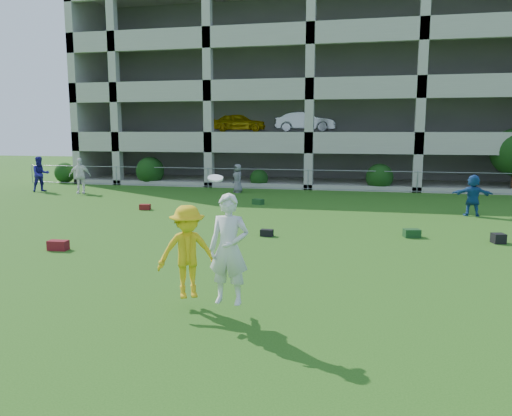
% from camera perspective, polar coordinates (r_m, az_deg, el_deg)
% --- Properties ---
extents(ground, '(100.00, 100.00, 0.00)m').
position_cam_1_polar(ground, '(10.56, -6.32, -9.91)').
color(ground, '#235114').
rests_on(ground, ground).
extents(bystander_a, '(1.18, 1.21, 1.96)m').
position_cam_1_polar(bystander_a, '(30.35, -23.41, 3.58)').
color(bystander_a, navy).
rests_on(bystander_a, ground).
extents(bystander_b, '(1.22, 0.88, 1.92)m').
position_cam_1_polar(bystander_b, '(28.67, -19.48, 3.49)').
color(bystander_b, white).
rests_on(bystander_b, ground).
extents(bystander_c, '(0.88, 0.91, 1.57)m').
position_cam_1_polar(bystander_c, '(27.45, -2.11, 3.41)').
color(bystander_c, slate).
rests_on(bystander_c, ground).
extents(bystander_d, '(1.55, 0.52, 1.66)m').
position_cam_1_polar(bystander_d, '(21.68, 23.54, 1.34)').
color(bystander_d, navy).
rests_on(bystander_d, ground).
extents(bag_red_a, '(0.57, 0.34, 0.28)m').
position_cam_1_polar(bag_red_a, '(15.37, -21.67, -3.98)').
color(bag_red_a, '#5D1019').
rests_on(bag_red_a, ground).
extents(bag_black_b, '(0.41, 0.27, 0.22)m').
position_cam_1_polar(bag_black_b, '(16.16, 1.24, -2.85)').
color(bag_black_b, black).
rests_on(bag_black_b, ground).
extents(bag_green_c, '(0.57, 0.46, 0.26)m').
position_cam_1_polar(bag_green_c, '(16.76, 17.38, -2.76)').
color(bag_green_c, black).
rests_on(bag_green_c, ground).
extents(crate_d, '(0.42, 0.42, 0.30)m').
position_cam_1_polar(crate_d, '(16.84, 25.96, -3.13)').
color(crate_d, black).
rests_on(crate_d, ground).
extents(bag_red_f, '(0.49, 0.35, 0.24)m').
position_cam_1_polar(bag_red_f, '(22.04, -12.57, 0.11)').
color(bag_red_f, '#56130E').
rests_on(bag_red_f, ground).
extents(bag_green_g, '(0.58, 0.48, 0.25)m').
position_cam_1_polar(bag_green_g, '(23.06, 0.24, 0.72)').
color(bag_green_g, '#153B1B').
rests_on(bag_green_g, ground).
extents(frisbee_contest, '(2.05, 1.60, 2.41)m').
position_cam_1_polar(frisbee_contest, '(9.21, -6.51, -4.90)').
color(frisbee_contest, yellow).
rests_on(frisbee_contest, ground).
extents(parking_garage, '(30.00, 14.00, 12.00)m').
position_cam_1_polar(parking_garage, '(37.39, 7.66, 12.81)').
color(parking_garage, '#9E998C').
rests_on(parking_garage, ground).
extents(fence, '(36.06, 0.06, 1.20)m').
position_cam_1_polar(fence, '(28.77, 5.96, 3.27)').
color(fence, gray).
rests_on(fence, ground).
extents(shrub_row, '(34.38, 2.52, 3.50)m').
position_cam_1_polar(shrub_row, '(29.24, 15.15, 4.86)').
color(shrub_row, '#163D11').
rests_on(shrub_row, ground).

